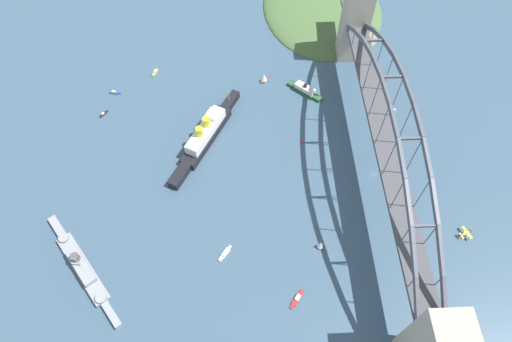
{
  "coord_description": "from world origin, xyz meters",
  "views": [
    {
      "loc": [
        -160.36,
        86.57,
        253.7
      ],
      "look_at": [
        0.0,
        80.4,
        8.0
      ],
      "focal_mm": 30.98,
      "sensor_mm": 36.0,
      "label": 1
    }
  ],
  "objects": [
    {
      "name": "headland_east_shore",
      "position": [
        178.43,
        12.17,
        0.0
      ],
      "size": [
        142.23,
        106.31,
        16.35
      ],
      "color": "#476638",
      "rests_on": "ground"
    },
    {
      "name": "ocean_liner",
      "position": [
        33.75,
        114.67,
        6.18
      ],
      "size": [
        85.2,
        49.52,
        20.61
      ],
      "color": "black",
      "rests_on": "ground"
    },
    {
      "name": "seaplane_taxiing_near_bridge",
      "position": [
        54.31,
        -21.45,
        1.9
      ],
      "size": [
        7.82,
        9.2,
        4.81
      ],
      "color": "#B7B7B2",
      "rests_on": "ground"
    },
    {
      "name": "small_boat_1",
      "position": [
        90.12,
        70.71,
        3.89
      ],
      "size": [
        7.93,
        8.04,
        8.37
      ],
      "color": "brown",
      "rests_on": "ground"
    },
    {
      "name": "channel_marker_buoy",
      "position": [
        28.67,
        45.71,
        1.12
      ],
      "size": [
        2.2,
        2.2,
        2.75
      ],
      "color": "red",
      "rests_on": "ground"
    },
    {
      "name": "harbor_ferry_steamer",
      "position": [
        77.27,
        39.74,
        2.58
      ],
      "size": [
        23.75,
        25.87,
        8.33
      ],
      "color": "#23512D",
      "rests_on": "ground"
    },
    {
      "name": "seaplane_second_in_formation",
      "position": [
        -47.81,
        -48.5,
        2.09
      ],
      "size": [
        9.09,
        8.06,
        4.9
      ],
      "color": "#B7B7B2",
      "rests_on": "ground"
    },
    {
      "name": "small_boat_2",
      "position": [
        60.24,
        192.33,
        0.76
      ],
      "size": [
        6.91,
        5.72,
        2.05
      ],
      "color": "black",
      "rests_on": "ground"
    },
    {
      "name": "harbor_arch_bridge",
      "position": [
        0.0,
        -0.0,
        32.84
      ],
      "size": [
        297.02,
        19.89,
        72.11
      ],
      "color": "#ADA38E",
      "rests_on": "ground"
    },
    {
      "name": "small_boat_4",
      "position": [
        102.43,
        157.53,
        0.9
      ],
      "size": [
        8.34,
        4.46,
        2.48
      ],
      "color": "gold",
      "rests_on": "ground"
    },
    {
      "name": "ground_plane",
      "position": [
        0.0,
        0.0,
        0.0
      ],
      "size": [
        1400.0,
        1400.0,
        0.0
      ],
      "primitive_type": "plane",
      "color": "#385166"
    },
    {
      "name": "naval_cruiser",
      "position": [
        -60.82,
        186.34,
        2.92
      ],
      "size": [
        72.09,
        55.37,
        17.05
      ],
      "color": "gray",
      "rests_on": "ground"
    },
    {
      "name": "small_boat_3",
      "position": [
        81.66,
        187.09,
        0.79
      ],
      "size": [
        3.24,
        9.14,
        2.17
      ],
      "color": "#234C8C",
      "rests_on": "ground"
    },
    {
      "name": "small_boat_0",
      "position": [
        -52.54,
        43.0,
        3.8
      ],
      "size": [
        5.08,
        6.35,
        8.11
      ],
      "color": "brown",
      "rests_on": "ground"
    },
    {
      "name": "small_boat_5",
      "position": [
        -84.02,
        59.9,
        0.67
      ],
      "size": [
        11.45,
        9.34,
        1.88
      ],
      "color": "#B2231E",
      "rests_on": "ground"
    },
    {
      "name": "small_boat_6",
      "position": [
        -54.66,
        101.6,
        0.78
      ],
      "size": [
        10.66,
        8.47,
        2.14
      ],
      "color": "silver",
      "rests_on": "ground"
    }
  ]
}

